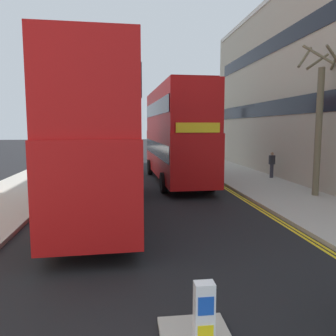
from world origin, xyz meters
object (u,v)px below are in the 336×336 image
double_decker_bus_away (97,135)px  pedestrian_far (272,164)px  keep_left_bollard (204,324)px  double_decker_bus_oncoming (176,132)px

double_decker_bus_away → pedestrian_far: size_ratio=6.72×
keep_left_bollard → double_decker_bus_oncoming: (1.94, 15.86, 2.42)m
keep_left_bollard → pedestrian_far: pedestrian_far is taller
keep_left_bollard → double_decker_bus_oncoming: double_decker_bus_oncoming is taller
double_decker_bus_away → pedestrian_far: bearing=35.3°
keep_left_bollard → double_decker_bus_oncoming: bearing=83.0°
keep_left_bollard → double_decker_bus_oncoming: size_ratio=0.10×
double_decker_bus_oncoming → pedestrian_far: 6.41m
keep_left_bollard → pedestrian_far: 17.74m
double_decker_bus_away → double_decker_bus_oncoming: same height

